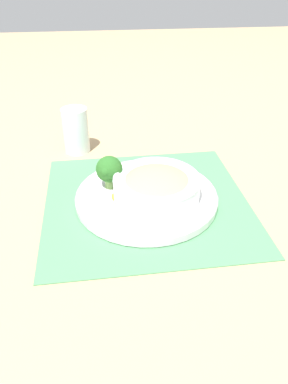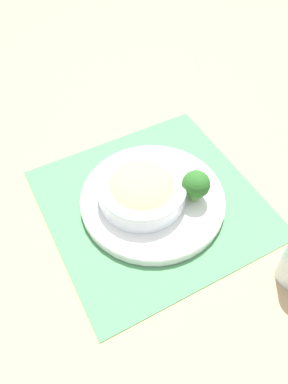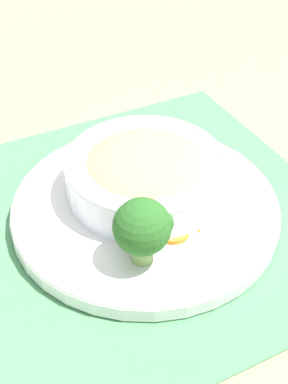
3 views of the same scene
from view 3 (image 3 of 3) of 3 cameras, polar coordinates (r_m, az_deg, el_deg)
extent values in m
plane|color=tan|center=(0.61, 0.13, -2.58)|extent=(4.00, 4.00, 0.00)
cube|color=#4C8C59|center=(0.61, 0.13, -2.45)|extent=(0.43, 0.44, 0.00)
cylinder|color=white|center=(0.61, 0.13, -1.75)|extent=(0.30, 0.30, 0.02)
torus|color=white|center=(0.60, 0.13, -1.18)|extent=(0.30, 0.30, 0.01)
cylinder|color=silver|center=(0.60, 0.15, 1.73)|extent=(0.18, 0.18, 0.04)
torus|color=silver|center=(0.59, 0.15, 3.37)|extent=(0.18, 0.18, 0.01)
ellipsoid|color=#EAC66B|center=(0.60, 0.15, 2.54)|extent=(0.15, 0.15, 0.05)
cylinder|color=#759E51|center=(0.53, -0.20, -6.29)|extent=(0.02, 0.02, 0.02)
sphere|color=#286023|center=(0.51, -0.21, -3.73)|extent=(0.06, 0.06, 0.06)
sphere|color=#286023|center=(0.51, 1.75, -3.34)|extent=(0.03, 0.03, 0.03)
sphere|color=#286023|center=(0.51, -1.95, -3.57)|extent=(0.02, 0.02, 0.02)
cylinder|color=orange|center=(0.57, 3.08, -4.17)|extent=(0.04, 0.04, 0.01)
cylinder|color=orange|center=(0.58, 4.54, -3.22)|extent=(0.04, 0.04, 0.01)
cylinder|color=orange|center=(0.59, 5.35, -2.01)|extent=(0.04, 0.04, 0.01)
cylinder|color=orange|center=(0.61, 5.42, -0.73)|extent=(0.04, 0.04, 0.01)
camera|label=1|loc=(0.92, 52.56, 30.22)|focal=35.00mm
camera|label=2|loc=(0.71, -64.21, 42.73)|focal=35.00mm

